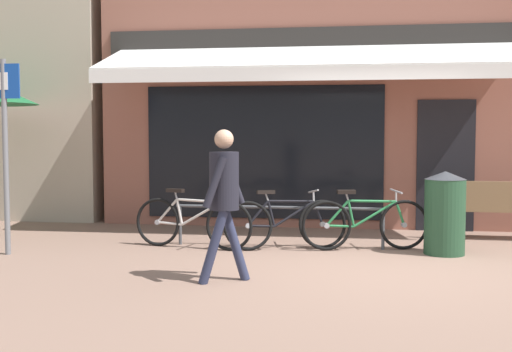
{
  "coord_description": "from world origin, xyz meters",
  "views": [
    {
      "loc": [
        -0.33,
        -7.53,
        1.58
      ],
      "look_at": [
        -1.45,
        0.17,
        1.05
      ],
      "focal_mm": 45.0,
      "sensor_mm": 36.0,
      "label": 1
    }
  ],
  "objects_px": {
    "bicycle_black": "(285,223)",
    "bicycle_green": "(365,223)",
    "pedestrian_adult": "(224,189)",
    "litter_bin": "(445,213)",
    "bicycle_silver": "(192,222)",
    "park_bench": "(505,208)",
    "parking_sign": "(5,136)"
  },
  "relations": [
    {
      "from": "pedestrian_adult",
      "to": "park_bench",
      "type": "distance_m",
      "value": 4.83
    },
    {
      "from": "bicycle_black",
      "to": "bicycle_green",
      "type": "height_order",
      "value": "bicycle_black"
    },
    {
      "from": "bicycle_silver",
      "to": "park_bench",
      "type": "relative_size",
      "value": 1.06
    },
    {
      "from": "pedestrian_adult",
      "to": "litter_bin",
      "type": "distance_m",
      "value": 3.21
    },
    {
      "from": "bicycle_green",
      "to": "litter_bin",
      "type": "height_order",
      "value": "litter_bin"
    },
    {
      "from": "litter_bin",
      "to": "park_bench",
      "type": "relative_size",
      "value": 0.67
    },
    {
      "from": "bicycle_black",
      "to": "bicycle_green",
      "type": "distance_m",
      "value": 1.07
    },
    {
      "from": "bicycle_black",
      "to": "pedestrian_adult",
      "type": "xyz_separation_m",
      "value": [
        -0.45,
        -1.99,
        0.63
      ]
    },
    {
      "from": "bicycle_black",
      "to": "bicycle_green",
      "type": "relative_size",
      "value": 0.98
    },
    {
      "from": "bicycle_green",
      "to": "park_bench",
      "type": "height_order",
      "value": "park_bench"
    },
    {
      "from": "pedestrian_adult",
      "to": "parking_sign",
      "type": "xyz_separation_m",
      "value": [
        -3.07,
        1.09,
        0.54
      ]
    },
    {
      "from": "bicycle_silver",
      "to": "pedestrian_adult",
      "type": "relative_size",
      "value": 1.06
    },
    {
      "from": "bicycle_silver",
      "to": "bicycle_green",
      "type": "bearing_deg",
      "value": 15.96
    },
    {
      "from": "bicycle_silver",
      "to": "pedestrian_adult",
      "type": "distance_m",
      "value": 2.14
    },
    {
      "from": "bicycle_green",
      "to": "bicycle_silver",
      "type": "bearing_deg",
      "value": 171.93
    },
    {
      "from": "pedestrian_adult",
      "to": "parking_sign",
      "type": "height_order",
      "value": "parking_sign"
    },
    {
      "from": "bicycle_black",
      "to": "parking_sign",
      "type": "relative_size",
      "value": 0.66
    },
    {
      "from": "litter_bin",
      "to": "park_bench",
      "type": "height_order",
      "value": "litter_bin"
    },
    {
      "from": "bicycle_silver",
      "to": "litter_bin",
      "type": "bearing_deg",
      "value": 12.23
    },
    {
      "from": "pedestrian_adult",
      "to": "parking_sign",
      "type": "distance_m",
      "value": 3.31
    },
    {
      "from": "bicycle_black",
      "to": "litter_bin",
      "type": "bearing_deg",
      "value": -18.88
    },
    {
      "from": "bicycle_silver",
      "to": "parking_sign",
      "type": "bearing_deg",
      "value": -149.62
    },
    {
      "from": "parking_sign",
      "to": "park_bench",
      "type": "height_order",
      "value": "parking_sign"
    },
    {
      "from": "parking_sign",
      "to": "pedestrian_adult",
      "type": "bearing_deg",
      "value": -19.57
    },
    {
      "from": "bicycle_black",
      "to": "litter_bin",
      "type": "relative_size",
      "value": 1.54
    },
    {
      "from": "bicycle_silver",
      "to": "parking_sign",
      "type": "height_order",
      "value": "parking_sign"
    },
    {
      "from": "bicycle_green",
      "to": "park_bench",
      "type": "bearing_deg",
      "value": 16.41
    },
    {
      "from": "bicycle_silver",
      "to": "litter_bin",
      "type": "distance_m",
      "value": 3.35
    },
    {
      "from": "bicycle_black",
      "to": "pedestrian_adult",
      "type": "bearing_deg",
      "value": -119.78
    },
    {
      "from": "park_bench",
      "to": "litter_bin",
      "type": "bearing_deg",
      "value": -127.12
    },
    {
      "from": "bicycle_silver",
      "to": "parking_sign",
      "type": "distance_m",
      "value": 2.66
    },
    {
      "from": "bicycle_black",
      "to": "bicycle_silver",
      "type": "bearing_deg",
      "value": 168.21
    }
  ]
}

